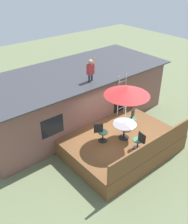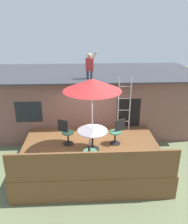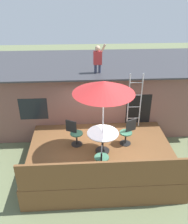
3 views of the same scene
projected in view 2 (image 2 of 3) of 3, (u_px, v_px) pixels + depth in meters
name	position (u px, v px, depth m)	size (l,w,h in m)	color
ground_plane	(91.00, 165.00, 8.56)	(40.00, 40.00, 0.00)	#66704C
house	(88.00, 99.00, 11.38)	(10.50, 4.50, 2.79)	brown
deck	(91.00, 155.00, 8.41)	(4.97, 3.86, 0.80)	brown
deck_railing	(94.00, 166.00, 6.36)	(4.87, 0.08, 0.90)	brown
patio_table	(92.00, 135.00, 7.84)	(1.04, 1.04, 0.74)	black
patio_umbrella	(92.00, 85.00, 7.19)	(1.90, 1.90, 2.54)	silver
step_ladder	(124.00, 104.00, 9.18)	(0.52, 0.04, 2.20)	silver
person_figure	(90.00, 64.00, 9.28)	(0.47, 0.20, 1.11)	#33384C
patio_chair_left	(66.00, 132.00, 8.28)	(0.59, 0.44, 0.92)	black
patio_chair_right	(117.00, 132.00, 8.32)	(0.59, 0.44, 0.92)	black
patio_chair_near	(90.00, 153.00, 6.96)	(0.44, 0.62, 0.92)	black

